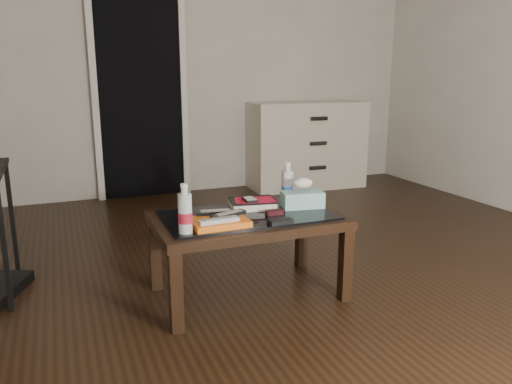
# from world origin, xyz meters

# --- Properties ---
(ground) EXTENTS (5.00, 5.00, 0.00)m
(ground) POSITION_xyz_m (0.00, 0.00, 0.00)
(ground) COLOR black
(ground) RESTS_ON ground
(doorway) EXTENTS (0.90, 0.08, 2.07)m
(doorway) POSITION_xyz_m (-0.40, 2.47, 1.02)
(doorway) COLOR black
(doorway) RESTS_ON ground
(coffee_table) EXTENTS (1.00, 0.60, 0.46)m
(coffee_table) POSITION_xyz_m (-0.26, -0.04, 0.40)
(coffee_table) COLOR black
(coffee_table) RESTS_ON ground
(dresser) EXTENTS (1.22, 0.56, 0.90)m
(dresser) POSITION_xyz_m (1.27, 2.23, 0.45)
(dresser) COLOR beige
(dresser) RESTS_ON ground
(magazines) EXTENTS (0.28, 0.22, 0.03)m
(magazines) POSITION_xyz_m (-0.46, -0.17, 0.48)
(magazines) COLOR orange
(magazines) RESTS_ON coffee_table
(remote_silver) EXTENTS (0.20, 0.06, 0.02)m
(remote_silver) POSITION_xyz_m (-0.48, -0.22, 0.50)
(remote_silver) COLOR #B1B0B5
(remote_silver) RESTS_ON magazines
(remote_black_front) EXTENTS (0.20, 0.12, 0.02)m
(remote_black_front) POSITION_xyz_m (-0.40, -0.14, 0.50)
(remote_black_front) COLOR black
(remote_black_front) RESTS_ON magazines
(remote_black_back) EXTENTS (0.21, 0.08, 0.02)m
(remote_black_back) POSITION_xyz_m (-0.45, -0.08, 0.50)
(remote_black_back) COLOR black
(remote_black_back) RESTS_ON magazines
(textbook) EXTENTS (0.28, 0.24, 0.05)m
(textbook) POSITION_xyz_m (-0.19, 0.07, 0.48)
(textbook) COLOR black
(textbook) RESTS_ON coffee_table
(dvd_mailers) EXTENTS (0.22, 0.18, 0.01)m
(dvd_mailers) POSITION_xyz_m (-0.19, 0.06, 0.51)
(dvd_mailers) COLOR red
(dvd_mailers) RESTS_ON textbook
(ipod) EXTENTS (0.07, 0.11, 0.02)m
(ipod) POSITION_xyz_m (-0.22, 0.03, 0.52)
(ipod) COLOR black
(ipod) RESTS_ON dvd_mailers
(flip_phone) EXTENTS (0.09, 0.05, 0.02)m
(flip_phone) POSITION_xyz_m (-0.13, -0.10, 0.47)
(flip_phone) COLOR black
(flip_phone) RESTS_ON coffee_table
(wallet) EXTENTS (0.12, 0.07, 0.02)m
(wallet) POSITION_xyz_m (-0.17, -0.26, 0.47)
(wallet) COLOR black
(wallet) RESTS_ON coffee_table
(water_bottle_left) EXTENTS (0.08, 0.08, 0.24)m
(water_bottle_left) POSITION_xyz_m (-0.65, -0.23, 0.58)
(water_bottle_left) COLOR silver
(water_bottle_left) RESTS_ON coffee_table
(water_bottle_right) EXTENTS (0.07, 0.07, 0.24)m
(water_bottle_right) POSITION_xyz_m (0.04, 0.10, 0.58)
(water_bottle_right) COLOR silver
(water_bottle_right) RESTS_ON coffee_table
(tissue_box) EXTENTS (0.25, 0.16, 0.09)m
(tissue_box) POSITION_xyz_m (0.08, -0.03, 0.51)
(tissue_box) COLOR teal
(tissue_box) RESTS_ON coffee_table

